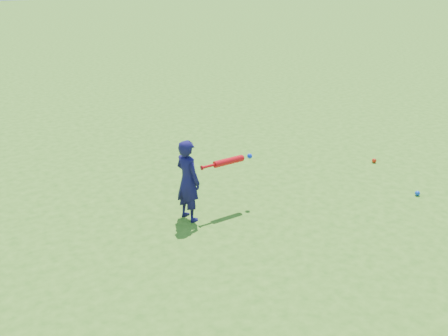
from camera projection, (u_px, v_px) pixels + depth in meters
name	position (u px, v px, depth m)	size (l,w,h in m)	color
ground	(234.00, 208.00, 6.21)	(80.00, 80.00, 0.00)	#3C751B
child	(188.00, 181.00, 5.75)	(0.36, 0.24, 0.99)	#15104C
ground_ball_red	(374.00, 161.00, 7.58)	(0.07, 0.07, 0.07)	red
ground_ball_blue	(417.00, 193.00, 6.51)	(0.07, 0.07, 0.07)	blue
bat_swing	(230.00, 161.00, 5.95)	(0.72, 0.10, 0.08)	red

